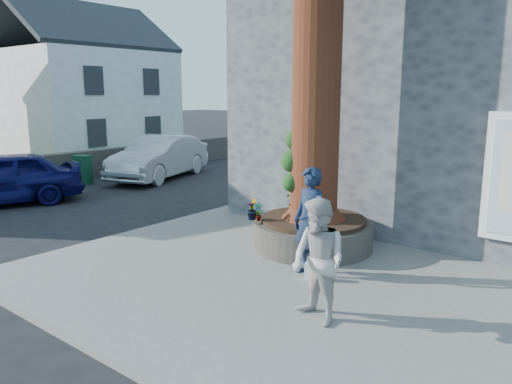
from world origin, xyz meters
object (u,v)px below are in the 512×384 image
Objects in this scene: car_silver at (159,157)px; planter at (313,233)px; a_board_sign at (83,170)px; woman at (318,261)px; man at (310,222)px.

planter is at bearing -41.65° from car_silver.
car_silver is at bearing 43.14° from a_board_sign.
planter is 10.33m from a_board_sign.
planter is 3.27m from woman.
woman reaches higher than a_board_sign.
woman is at bearing -41.50° from man.
woman reaches higher than planter.
car_silver is 4.74× the size of a_board_sign.
woman is 1.66× the size of a_board_sign.
woman reaches higher than car_silver.
woman is (1.77, -2.70, 0.54)m from planter.
planter is at bearing 141.14° from woman.
car_silver is at bearing 156.77° from planter.
car_silver is at bearing 164.35° from man.
woman is 12.72m from car_silver.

